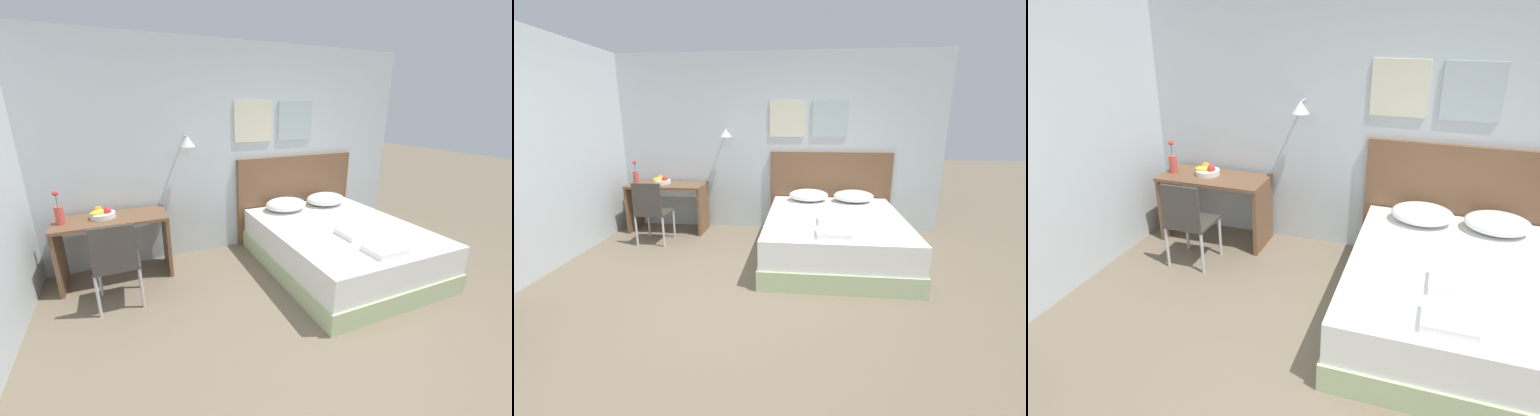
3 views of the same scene
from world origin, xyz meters
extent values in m
plane|color=#756651|center=(0.00, 0.00, 0.00)|extent=(24.00, 24.00, 0.00)
cube|color=silver|center=(0.00, 2.54, 1.32)|extent=(5.30, 0.06, 2.65)
cube|color=beige|center=(0.35, 2.50, 1.70)|extent=(0.52, 0.02, 0.52)
cube|color=#A8B7BC|center=(0.98, 2.50, 1.70)|extent=(0.52, 0.02, 0.52)
cylinder|color=#B2B2B7|center=(-0.55, 2.43, 1.55)|extent=(0.02, 0.16, 0.02)
cone|color=white|center=(-0.55, 2.34, 1.50)|extent=(0.17, 0.17, 0.12)
cube|color=#B2C693|center=(1.02, 1.41, 0.11)|extent=(1.70, 2.07, 0.22)
cube|color=white|center=(1.02, 1.41, 0.38)|extent=(1.66, 2.03, 0.32)
cube|color=brown|center=(1.02, 2.48, 0.61)|extent=(1.82, 0.06, 1.22)
ellipsoid|color=white|center=(0.69, 2.17, 0.62)|extent=(0.57, 0.45, 0.17)
ellipsoid|color=white|center=(1.34, 2.17, 0.62)|extent=(0.57, 0.45, 0.17)
cube|color=white|center=(0.94, 1.10, 0.57)|extent=(0.28, 0.31, 0.06)
cube|color=white|center=(0.95, 0.65, 0.57)|extent=(0.35, 0.28, 0.06)
cube|color=brown|center=(-1.46, 2.20, 0.72)|extent=(1.15, 0.53, 0.03)
cube|color=brown|center=(-2.02, 2.20, 0.35)|extent=(0.04, 0.48, 0.70)
cube|color=brown|center=(-0.91, 2.20, 0.35)|extent=(0.04, 0.48, 0.70)
cube|color=#3D3833|center=(-1.45, 1.68, 0.44)|extent=(0.42, 0.42, 0.02)
cube|color=#3D3833|center=(-1.45, 1.48, 0.66)|extent=(0.39, 0.03, 0.44)
cylinder|color=#B7B7BC|center=(-1.64, 1.87, 0.21)|extent=(0.03, 0.03, 0.43)
cylinder|color=#B7B7BC|center=(-1.26, 1.87, 0.21)|extent=(0.03, 0.03, 0.43)
cylinder|color=#B7B7BC|center=(-1.64, 1.49, 0.21)|extent=(0.03, 0.03, 0.43)
cylinder|color=#B7B7BC|center=(-1.26, 1.49, 0.21)|extent=(0.03, 0.03, 0.43)
cylinder|color=silver|center=(-1.55, 2.23, 0.76)|extent=(0.26, 0.26, 0.05)
sphere|color=red|center=(-1.50, 2.22, 0.81)|extent=(0.08, 0.08, 0.08)
sphere|color=orange|center=(-1.59, 2.26, 0.82)|extent=(0.09, 0.09, 0.09)
ellipsoid|color=yellow|center=(-1.58, 2.19, 0.81)|extent=(0.19, 0.13, 0.06)
cylinder|color=#D14C42|center=(-1.94, 2.18, 0.83)|extent=(0.08, 0.08, 0.19)
cylinder|color=#3D7538|center=(-1.94, 2.18, 0.99)|extent=(0.01, 0.01, 0.14)
sphere|color=#DB3838|center=(-1.94, 2.18, 1.06)|extent=(0.06, 0.06, 0.06)
camera|label=1|loc=(-1.30, -1.38, 1.90)|focal=22.00mm
camera|label=2|loc=(0.64, -2.74, 1.73)|focal=24.00mm
camera|label=3|loc=(0.71, -1.90, 2.36)|focal=32.00mm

